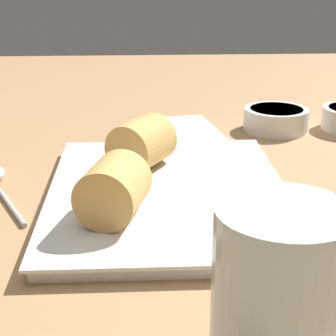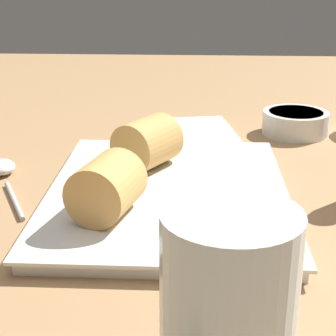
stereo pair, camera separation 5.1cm
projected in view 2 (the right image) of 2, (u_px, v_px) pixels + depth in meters
The scene contains 8 objects.
table_surface at pixel (183, 227), 53.25cm from camera, with size 180.00×140.00×2.00cm.
serving_plate at pixel (168, 195), 55.83cm from camera, with size 29.83×23.48×1.50cm.
roll_front_left at pixel (150, 142), 60.66cm from camera, with size 8.07×7.82×5.36cm.
roll_front_right at pixel (109, 186), 49.28cm from camera, with size 7.62×6.83×5.36cm.
dipping_bowl_near at pixel (295, 122), 76.73cm from camera, with size 8.93×8.93×3.13cm.
spoon at pixel (2, 170), 62.49cm from camera, with size 14.81×8.67×1.46cm.
napkin at pixel (194, 131), 77.33cm from camera, with size 13.96×12.49×0.60cm.
drinking_glass at pixel (228, 315), 28.87cm from camera, with size 7.06×7.06×11.67cm.
Camera 2 is at (47.73, 0.93, 25.28)cm, focal length 60.00 mm.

